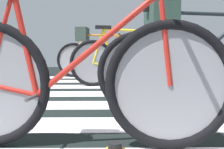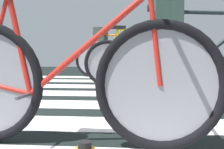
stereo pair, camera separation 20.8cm
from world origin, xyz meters
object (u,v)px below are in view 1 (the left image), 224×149
bicycle_2_of_4 (195,69)px  bicycle_3_of_4 (125,61)px  bicycle_4_of_4 (98,59)px  cyclist_2_of_4 (161,37)px  cyclist_4_of_4 (83,45)px  bicycle_1_of_4 (77,80)px

bicycle_2_of_4 → bicycle_3_of_4: 2.05m
bicycle_4_of_4 → bicycle_3_of_4: bearing=-64.8°
cyclist_2_of_4 → cyclist_4_of_4: (-0.98, 3.47, -0.00)m
cyclist_2_of_4 → bicycle_4_of_4: bearing=97.3°
bicycle_3_of_4 → cyclist_4_of_4: size_ratio=1.68×
bicycle_2_of_4 → bicycle_4_of_4: size_ratio=1.00×
bicycle_3_of_4 → bicycle_4_of_4: same height
bicycle_1_of_4 → cyclist_2_of_4: cyclist_2_of_4 is taller
cyclist_2_of_4 → bicycle_3_of_4: bearing=91.7°
bicycle_1_of_4 → cyclist_2_of_4: (0.63, 0.90, 0.28)m
bicycle_4_of_4 → cyclist_4_of_4: bearing=-180.0°
bicycle_1_of_4 → bicycle_4_of_4: bearing=94.5°
bicycle_1_of_4 → bicycle_4_of_4: size_ratio=1.00×
bicycle_1_of_4 → cyclist_4_of_4: (-0.34, 4.37, 0.28)m
bicycle_1_of_4 → bicycle_4_of_4: 4.33m
bicycle_1_of_4 → bicycle_3_of_4: same height
bicycle_1_of_4 → bicycle_2_of_4: 1.32m
bicycle_4_of_4 → bicycle_2_of_4: bearing=-67.4°
bicycle_3_of_4 → cyclist_4_of_4: (-0.79, 1.46, 0.28)m
bicycle_3_of_4 → cyclist_4_of_4: 1.68m
bicycle_1_of_4 → cyclist_4_of_4: bearing=98.5°
cyclist_2_of_4 → bicycle_2_of_4: bearing=-0.0°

